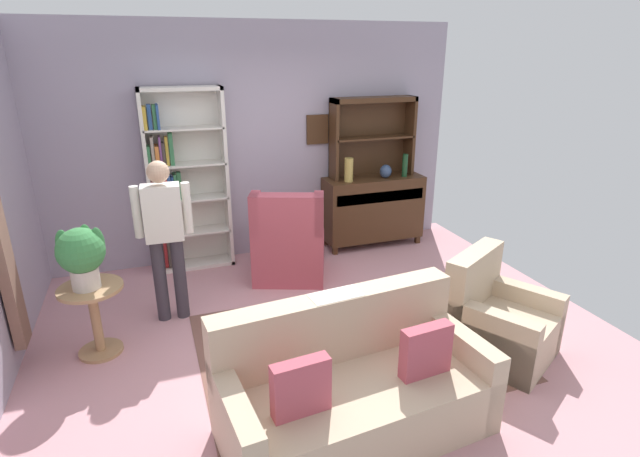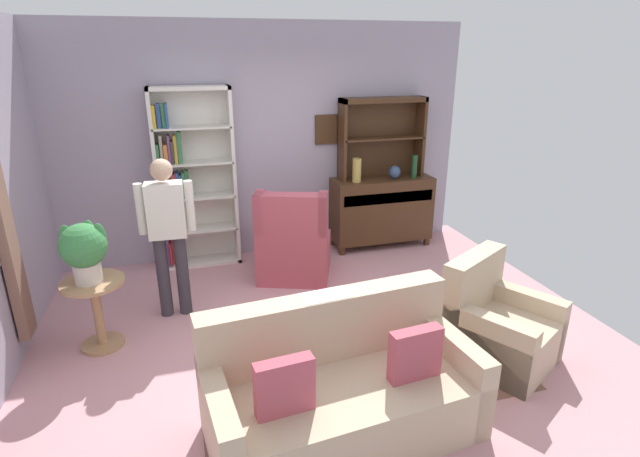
{
  "view_description": "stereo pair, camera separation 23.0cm",
  "coord_description": "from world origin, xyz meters",
  "px_view_note": "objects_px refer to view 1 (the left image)",
  "views": [
    {
      "loc": [
        -1.3,
        -3.76,
        2.49
      ],
      "look_at": [
        0.1,
        0.2,
        0.95
      ],
      "focal_mm": 27.72,
      "sensor_mm": 36.0,
      "label": 1
    },
    {
      "loc": [
        -1.08,
        -3.83,
        2.49
      ],
      "look_at": [
        0.1,
        0.2,
        0.95
      ],
      "focal_mm": 27.72,
      "sensor_mm": 36.0,
      "label": 2
    }
  ],
  "objects_px": {
    "sideboard_hutch": "(372,126)",
    "person_reading": "(165,230)",
    "vase_round": "(386,171)",
    "couch_floral": "(353,390)",
    "potted_plant_large": "(81,254)",
    "coffee_table": "(326,328)",
    "armchair_floral": "(498,323)",
    "vase_tall": "(349,170)",
    "wingback_chair": "(289,247)",
    "sideboard": "(373,208)",
    "book_stack": "(314,321)",
    "bottle_wine": "(405,165)",
    "plant_stand": "(95,312)",
    "bookshelf": "(181,182)"
  },
  "relations": [
    {
      "from": "sideboard_hutch",
      "to": "armchair_floral",
      "type": "xyz_separation_m",
      "value": [
        -0.08,
        -2.77,
        -1.27
      ]
    },
    {
      "from": "person_reading",
      "to": "sideboard_hutch",
      "type": "bearing_deg",
      "value": 24.86
    },
    {
      "from": "person_reading",
      "to": "couch_floral",
      "type": "bearing_deg",
      "value": -61.66
    },
    {
      "from": "wingback_chair",
      "to": "potted_plant_large",
      "type": "distance_m",
      "value": 2.24
    },
    {
      "from": "potted_plant_large",
      "to": "bookshelf",
      "type": "bearing_deg",
      "value": 60.47
    },
    {
      "from": "vase_round",
      "to": "book_stack",
      "type": "xyz_separation_m",
      "value": [
        -1.77,
        -2.34,
        -0.54
      ]
    },
    {
      "from": "armchair_floral",
      "to": "wingback_chair",
      "type": "bearing_deg",
      "value": 121.99
    },
    {
      "from": "sideboard_hutch",
      "to": "person_reading",
      "type": "distance_m",
      "value": 3.0
    },
    {
      "from": "sideboard",
      "to": "armchair_floral",
      "type": "distance_m",
      "value": 2.67
    },
    {
      "from": "bookshelf",
      "to": "armchair_floral",
      "type": "height_order",
      "value": "bookshelf"
    },
    {
      "from": "potted_plant_large",
      "to": "person_reading",
      "type": "bearing_deg",
      "value": 32.1
    },
    {
      "from": "wingback_chair",
      "to": "person_reading",
      "type": "height_order",
      "value": "person_reading"
    },
    {
      "from": "bottle_wine",
      "to": "couch_floral",
      "type": "bearing_deg",
      "value": -123.52
    },
    {
      "from": "sideboard",
      "to": "couch_floral",
      "type": "distance_m",
      "value": 3.48
    },
    {
      "from": "coffee_table",
      "to": "sideboard",
      "type": "bearing_deg",
      "value": 57.17
    },
    {
      "from": "sideboard",
      "to": "bottle_wine",
      "type": "distance_m",
      "value": 0.69
    },
    {
      "from": "couch_floral",
      "to": "potted_plant_large",
      "type": "height_order",
      "value": "potted_plant_large"
    },
    {
      "from": "vase_round",
      "to": "couch_floral",
      "type": "relative_size",
      "value": 0.09
    },
    {
      "from": "wingback_chair",
      "to": "couch_floral",
      "type": "bearing_deg",
      "value": -96.04
    },
    {
      "from": "couch_floral",
      "to": "potted_plant_large",
      "type": "relative_size",
      "value": 3.61
    },
    {
      "from": "armchair_floral",
      "to": "vase_tall",
      "type": "bearing_deg",
      "value": 96.94
    },
    {
      "from": "person_reading",
      "to": "potted_plant_large",
      "type": "bearing_deg",
      "value": -147.9
    },
    {
      "from": "vase_round",
      "to": "book_stack",
      "type": "height_order",
      "value": "vase_round"
    },
    {
      "from": "potted_plant_large",
      "to": "coffee_table",
      "type": "bearing_deg",
      "value": -24.28
    },
    {
      "from": "bookshelf",
      "to": "sideboard_hutch",
      "type": "xyz_separation_m",
      "value": [
        2.4,
        0.02,
        0.52
      ]
    },
    {
      "from": "person_reading",
      "to": "coffee_table",
      "type": "distance_m",
      "value": 1.77
    },
    {
      "from": "plant_stand",
      "to": "sideboard",
      "type": "bearing_deg",
      "value": 24.85
    },
    {
      "from": "book_stack",
      "to": "bottle_wine",
      "type": "bearing_deg",
      "value": 48.78
    },
    {
      "from": "bottle_wine",
      "to": "vase_round",
      "type": "bearing_deg",
      "value": 175.05
    },
    {
      "from": "vase_tall",
      "to": "vase_round",
      "type": "height_order",
      "value": "vase_tall"
    },
    {
      "from": "potted_plant_large",
      "to": "coffee_table",
      "type": "height_order",
      "value": "potted_plant_large"
    },
    {
      "from": "vase_tall",
      "to": "book_stack",
      "type": "bearing_deg",
      "value": -118.23
    },
    {
      "from": "couch_floral",
      "to": "sideboard",
      "type": "bearing_deg",
      "value": 62.66
    },
    {
      "from": "sideboard",
      "to": "coffee_table",
      "type": "relative_size",
      "value": 1.63
    },
    {
      "from": "sideboard_hutch",
      "to": "sideboard",
      "type": "bearing_deg",
      "value": -90.0
    },
    {
      "from": "armchair_floral",
      "to": "coffee_table",
      "type": "relative_size",
      "value": 1.31
    },
    {
      "from": "wingback_chair",
      "to": "book_stack",
      "type": "height_order",
      "value": "wingback_chair"
    },
    {
      "from": "vase_round",
      "to": "armchair_floral",
      "type": "relative_size",
      "value": 0.16
    },
    {
      "from": "bookshelf",
      "to": "couch_floral",
      "type": "relative_size",
      "value": 1.12
    },
    {
      "from": "bottle_wine",
      "to": "potted_plant_large",
      "type": "distance_m",
      "value": 3.98
    },
    {
      "from": "vase_tall",
      "to": "vase_round",
      "type": "distance_m",
      "value": 0.52
    },
    {
      "from": "couch_floral",
      "to": "bookshelf",
      "type": "bearing_deg",
      "value": 104.19
    },
    {
      "from": "bookshelf",
      "to": "potted_plant_large",
      "type": "bearing_deg",
      "value": -119.53
    },
    {
      "from": "sideboard",
      "to": "wingback_chair",
      "type": "height_order",
      "value": "wingback_chair"
    },
    {
      "from": "armchair_floral",
      "to": "person_reading",
      "type": "bearing_deg",
      "value": 149.17
    },
    {
      "from": "sideboard",
      "to": "vase_round",
      "type": "distance_m",
      "value": 0.52
    },
    {
      "from": "couch_floral",
      "to": "potted_plant_large",
      "type": "bearing_deg",
      "value": 137.98
    },
    {
      "from": "vase_tall",
      "to": "person_reading",
      "type": "distance_m",
      "value": 2.5
    },
    {
      "from": "sideboard_hutch",
      "to": "vase_tall",
      "type": "relative_size",
      "value": 3.72
    },
    {
      "from": "vase_round",
      "to": "wingback_chair",
      "type": "relative_size",
      "value": 0.16
    }
  ]
}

